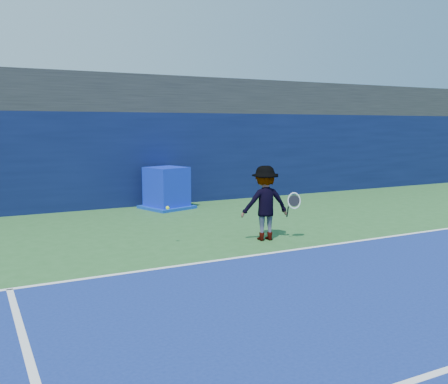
{
  "coord_description": "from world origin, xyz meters",
  "views": [
    {
      "loc": [
        -5.49,
        -5.35,
        2.58
      ],
      "look_at": [
        -0.02,
        5.2,
        1.0
      ],
      "focal_mm": 40.0,
      "sensor_mm": 36.0,
      "label": 1
    }
  ],
  "objects": [
    {
      "name": "ground",
      "position": [
        0.0,
        0.0,
        0.0
      ],
      "size": [
        80.0,
        80.0,
        0.0
      ],
      "primitive_type": "plane",
      "color": "#2A5F2B",
      "rests_on": "ground"
    },
    {
      "name": "baseline",
      "position": [
        0.0,
        3.0,
        0.01
      ],
      "size": [
        24.0,
        0.1,
        0.01
      ],
      "primitive_type": "cube",
      "color": "white",
      "rests_on": "ground"
    },
    {
      "name": "stadium_band",
      "position": [
        0.0,
        11.5,
        3.6
      ],
      "size": [
        36.0,
        3.0,
        1.2
      ],
      "primitive_type": "cube",
      "color": "black",
      "rests_on": "back_wall_assembly"
    },
    {
      "name": "back_wall_assembly",
      "position": [
        -0.0,
        10.5,
        1.5
      ],
      "size": [
        36.0,
        1.03,
        3.0
      ],
      "color": "#0A123A",
      "rests_on": "ground"
    },
    {
      "name": "equipment_cart",
      "position": [
        0.05,
        9.24,
        0.59
      ],
      "size": [
        1.69,
        1.69,
        1.3
      ],
      "color": "#0D20B9",
      "rests_on": "ground"
    },
    {
      "name": "tennis_player",
      "position": [
        0.46,
        4.12,
        0.85
      ],
      "size": [
        1.34,
        0.84,
        1.69
      ],
      "color": "white",
      "rests_on": "ground"
    },
    {
      "name": "tennis_ball",
      "position": [
        -1.7,
        4.59,
        0.83
      ],
      "size": [
        0.08,
        0.08,
        0.08
      ],
      "color": "#C3EC1A",
      "rests_on": "ground"
    }
  ]
}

